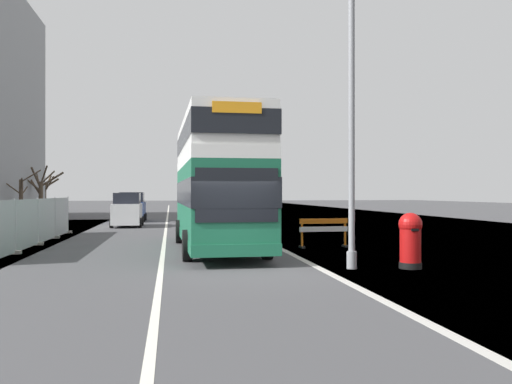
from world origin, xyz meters
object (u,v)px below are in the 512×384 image
roadworks_barrier (324,229)px  car_receding_mid (132,208)px  lamppost_foreground (352,134)px  red_pillar_postbox (410,238)px  car_oncoming_near (127,211)px  double_decker_bus (217,181)px

roadworks_barrier → car_receding_mid: car_receding_mid is taller
lamppost_foreground → red_pillar_postbox: 3.44m
lamppost_foreground → car_receding_mid: lamppost_foreground is taller
red_pillar_postbox → car_receding_mid: (-9.70, 28.07, 0.16)m
roadworks_barrier → car_oncoming_near: size_ratio=0.51×
lamppost_foreground → car_oncoming_near: (-7.85, 21.01, -2.84)m
red_pillar_postbox → car_oncoming_near: (-9.54, 21.21, 0.14)m
double_decker_bus → car_receding_mid: (-4.63, 21.96, -1.57)m
red_pillar_postbox → roadworks_barrier: 6.27m
red_pillar_postbox → roadworks_barrier: (-0.80, 6.21, -0.13)m
red_pillar_postbox → car_receding_mid: car_receding_mid is taller
red_pillar_postbox → car_oncoming_near: bearing=114.2°
car_receding_mid → lamppost_foreground: bearing=-74.0°
double_decker_bus → lamppost_foreground: lamppost_foreground is taller
car_oncoming_near → car_receding_mid: bearing=91.3°
double_decker_bus → car_oncoming_near: 15.83m
double_decker_bus → roadworks_barrier: 4.65m
double_decker_bus → lamppost_foreground: bearing=-60.2°
red_pillar_postbox → car_receding_mid: 29.70m
car_oncoming_near → double_decker_bus: bearing=-73.5°
lamppost_foreground → red_pillar_postbox: size_ratio=5.11×
roadworks_barrier → car_oncoming_near: bearing=120.2°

